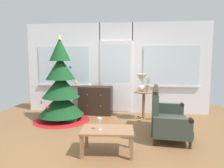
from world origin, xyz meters
name	(u,v)px	position (x,y,z in m)	size (l,w,h in m)	color
ground_plane	(106,138)	(0.00, 0.00, 0.00)	(6.76, 6.76, 0.00)	brown
back_wall_with_door	(116,68)	(0.00, 2.08, 1.28)	(5.20, 0.14, 2.55)	white
christmas_tree	(61,91)	(-1.28, 1.09, 0.75)	(1.39, 1.39, 2.12)	#4C331E
dresser_cabinet	(96,100)	(-0.54, 1.79, 0.39)	(0.92, 0.47, 0.78)	black
settee_sofa	(165,116)	(1.15, 0.35, 0.38)	(0.84, 1.42, 0.96)	black
side_table	(144,100)	(0.77, 1.39, 0.51)	(0.50, 0.48, 0.72)	#8E6642
table_lamp	(142,80)	(0.71, 1.43, 1.01)	(0.28, 0.28, 0.44)	silver
flower_vase	(148,87)	(0.87, 1.33, 0.84)	(0.11, 0.10, 0.35)	tan
coffee_table	(107,133)	(0.10, -0.62, 0.34)	(0.87, 0.57, 0.40)	#8E6642
wine_glass	(100,121)	(-0.01, -0.67, 0.54)	(0.08, 0.08, 0.20)	silver
gift_box	(72,118)	(-0.97, 0.93, 0.11)	(0.23, 0.21, 0.23)	#266633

